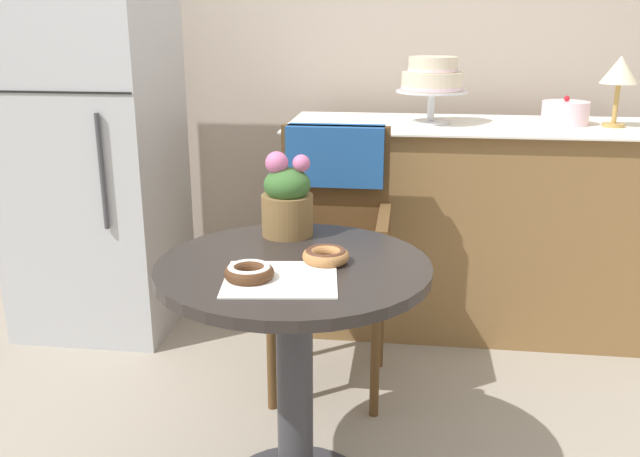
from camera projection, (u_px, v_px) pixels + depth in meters
name	position (u px, v px, depth m)	size (l,w,h in m)	color
back_wall	(355.00, 13.00, 3.36)	(4.80, 0.10, 2.70)	#B2A393
cafe_table	(294.00, 337.00, 1.85)	(0.72, 0.72, 0.72)	#282321
wicker_chair	(333.00, 215.00, 2.51)	(0.42, 0.45, 0.95)	brown
paper_napkin	(281.00, 279.00, 1.67)	(0.27, 0.25, 0.00)	white
donut_front	(326.00, 255.00, 1.79)	(0.12, 0.12, 0.04)	#AD7542
donut_mid	(249.00, 272.00, 1.67)	(0.12, 0.12, 0.04)	#4C2D19
flower_vase	(287.00, 199.00, 1.99)	(0.15, 0.15, 0.25)	brown
display_counter	(467.00, 225.00, 3.03)	(1.56, 0.62, 0.90)	olive
tiered_cake_stand	(432.00, 79.00, 2.87)	(0.30, 0.30, 0.28)	silver
round_layer_cake	(565.00, 113.00, 2.88)	(0.19, 0.19, 0.12)	silver
table_lamp	(620.00, 73.00, 2.76)	(0.15, 0.15, 0.28)	#B28C47
refrigerator	(93.00, 136.00, 2.92)	(0.64, 0.63, 1.70)	#B7BABF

